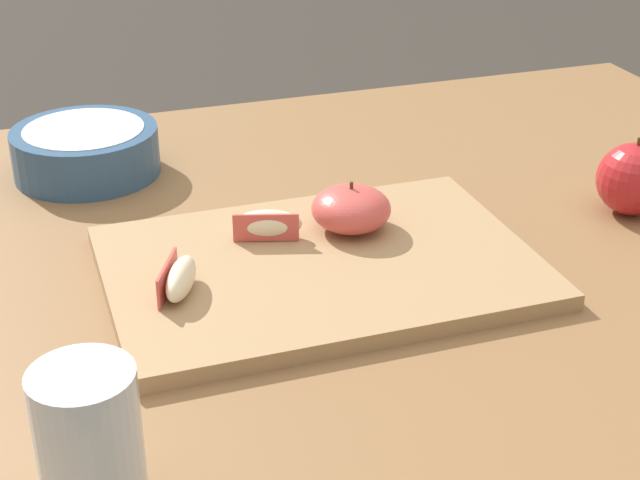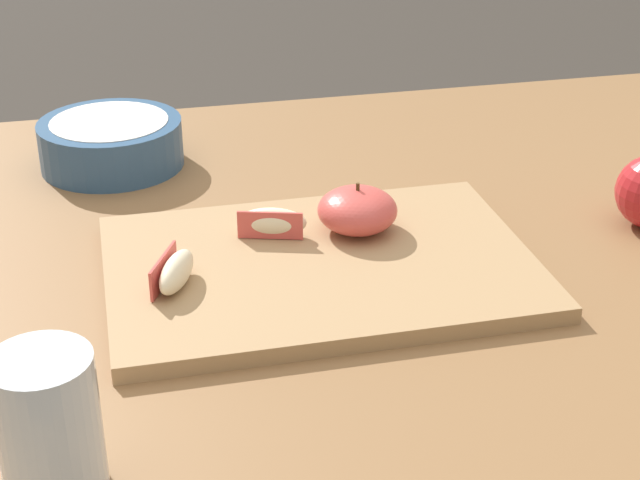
{
  "view_description": "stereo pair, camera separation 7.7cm",
  "coord_description": "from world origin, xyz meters",
  "px_view_note": "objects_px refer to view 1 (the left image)",
  "views": [
    {
      "loc": [
        -0.29,
        -0.81,
        1.2
      ],
      "look_at": [
        -0.04,
        -0.05,
        0.79
      ],
      "focal_mm": 54.99,
      "sensor_mm": 36.0,
      "label": 1
    },
    {
      "loc": [
        -0.22,
        -0.83,
        1.2
      ],
      "look_at": [
        -0.04,
        -0.05,
        0.79
      ],
      "focal_mm": 54.99,
      "sensor_mm": 36.0,
      "label": 2
    }
  ],
  "objects_px": {
    "cutting_board": "(320,267)",
    "whole_apple_crimson": "(633,179)",
    "apple_wedge_front": "(180,278)",
    "apple_half_skin_up": "(350,208)",
    "ceramic_fruit_bowl": "(86,150)",
    "drinking_glass_water": "(89,442)",
    "apple_wedge_middle": "(267,225)"
  },
  "relations": [
    {
      "from": "whole_apple_crimson",
      "to": "cutting_board",
      "type": "bearing_deg",
      "value": -176.34
    },
    {
      "from": "apple_half_skin_up",
      "to": "apple_wedge_middle",
      "type": "height_order",
      "value": "apple_half_skin_up"
    },
    {
      "from": "cutting_board",
      "to": "ceramic_fruit_bowl",
      "type": "xyz_separation_m",
      "value": [
        -0.18,
        0.31,
        0.02
      ]
    },
    {
      "from": "apple_half_skin_up",
      "to": "drinking_glass_water",
      "type": "relative_size",
      "value": 0.75
    },
    {
      "from": "apple_wedge_middle",
      "to": "whole_apple_crimson",
      "type": "bearing_deg",
      "value": -5.02
    },
    {
      "from": "apple_half_skin_up",
      "to": "drinking_glass_water",
      "type": "xyz_separation_m",
      "value": [
        -0.29,
        -0.3,
        0.02
      ]
    },
    {
      "from": "cutting_board",
      "to": "apple_wedge_middle",
      "type": "height_order",
      "value": "apple_wedge_middle"
    },
    {
      "from": "whole_apple_crimson",
      "to": "ceramic_fruit_bowl",
      "type": "xyz_separation_m",
      "value": [
        -0.53,
        0.29,
        -0.01
      ]
    },
    {
      "from": "apple_half_skin_up",
      "to": "apple_wedge_front",
      "type": "relative_size",
      "value": 1.13
    },
    {
      "from": "apple_wedge_middle",
      "to": "whole_apple_crimson",
      "type": "relative_size",
      "value": 0.83
    },
    {
      "from": "ceramic_fruit_bowl",
      "to": "drinking_glass_water",
      "type": "relative_size",
      "value": 1.58
    },
    {
      "from": "cutting_board",
      "to": "ceramic_fruit_bowl",
      "type": "relative_size",
      "value": 2.38
    },
    {
      "from": "cutting_board",
      "to": "ceramic_fruit_bowl",
      "type": "height_order",
      "value": "ceramic_fruit_bowl"
    },
    {
      "from": "cutting_board",
      "to": "whole_apple_crimson",
      "type": "distance_m",
      "value": 0.35
    },
    {
      "from": "apple_wedge_front",
      "to": "drinking_glass_water",
      "type": "xyz_separation_m",
      "value": [
        -0.1,
        -0.23,
        0.02
      ]
    },
    {
      "from": "apple_wedge_middle",
      "to": "drinking_glass_water",
      "type": "xyz_separation_m",
      "value": [
        -0.2,
        -0.3,
        0.02
      ]
    },
    {
      "from": "cutting_board",
      "to": "apple_wedge_middle",
      "type": "xyz_separation_m",
      "value": [
        -0.03,
        0.06,
        0.02
      ]
    },
    {
      "from": "apple_half_skin_up",
      "to": "drinking_glass_water",
      "type": "distance_m",
      "value": 0.42
    },
    {
      "from": "apple_wedge_front",
      "to": "apple_wedge_middle",
      "type": "distance_m",
      "value": 0.13
    },
    {
      "from": "whole_apple_crimson",
      "to": "ceramic_fruit_bowl",
      "type": "distance_m",
      "value": 0.6
    },
    {
      "from": "apple_wedge_front",
      "to": "ceramic_fruit_bowl",
      "type": "distance_m",
      "value": 0.33
    },
    {
      "from": "whole_apple_crimson",
      "to": "drinking_glass_water",
      "type": "distance_m",
      "value": 0.65
    },
    {
      "from": "apple_wedge_front",
      "to": "whole_apple_crimson",
      "type": "height_order",
      "value": "whole_apple_crimson"
    },
    {
      "from": "whole_apple_crimson",
      "to": "ceramic_fruit_bowl",
      "type": "bearing_deg",
      "value": 151.41
    },
    {
      "from": "drinking_glass_water",
      "to": "apple_wedge_front",
      "type": "bearing_deg",
      "value": 65.82
    },
    {
      "from": "cutting_board",
      "to": "apple_half_skin_up",
      "type": "bearing_deg",
      "value": 47.21
    },
    {
      "from": "apple_wedge_front",
      "to": "whole_apple_crimson",
      "type": "distance_m",
      "value": 0.49
    },
    {
      "from": "cutting_board",
      "to": "whole_apple_crimson",
      "type": "bearing_deg",
      "value": 3.66
    },
    {
      "from": "cutting_board",
      "to": "apple_wedge_front",
      "type": "bearing_deg",
      "value": -171.53
    },
    {
      "from": "apple_half_skin_up",
      "to": "whole_apple_crimson",
      "type": "xyz_separation_m",
      "value": [
        0.3,
        -0.03,
        0.0
      ]
    },
    {
      "from": "apple_half_skin_up",
      "to": "ceramic_fruit_bowl",
      "type": "bearing_deg",
      "value": 131.27
    },
    {
      "from": "apple_wedge_front",
      "to": "apple_wedge_middle",
      "type": "relative_size",
      "value": 0.99
    }
  ]
}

